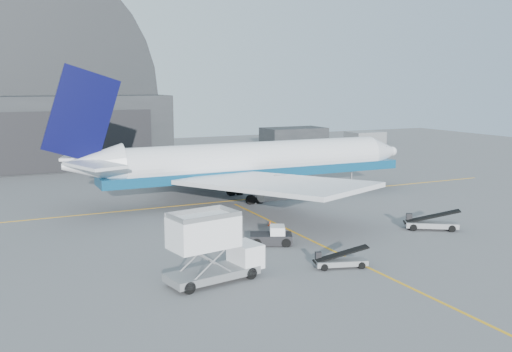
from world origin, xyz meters
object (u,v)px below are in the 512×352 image
airliner (244,163)px  belt_loader_a (340,261)px  catering_truck (211,248)px  belt_loader_b (431,223)px  pushback_tug (272,237)px

airliner → belt_loader_a: bearing=-98.6°
catering_truck → belt_loader_b: bearing=0.8°
belt_loader_a → belt_loader_b: belt_loader_b is taller
airliner → catering_truck: size_ratio=6.21×
belt_loader_b → belt_loader_a: bearing=-125.8°
airliner → catering_truck: (-14.17, -25.72, -2.06)m
belt_loader_a → catering_truck: bearing=-170.2°
belt_loader_a → pushback_tug: bearing=119.2°
catering_truck → belt_loader_a: size_ratio=1.69×
airliner → belt_loader_b: size_ratio=9.06×
airliner → pushback_tug: bearing=-107.2°
belt_loader_b → pushback_tug: bearing=-155.2°
airliner → belt_loader_a: size_ratio=10.51×
catering_truck → pushback_tug: size_ratio=1.78×
pushback_tug → belt_loader_b: (16.17, -2.01, -0.02)m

